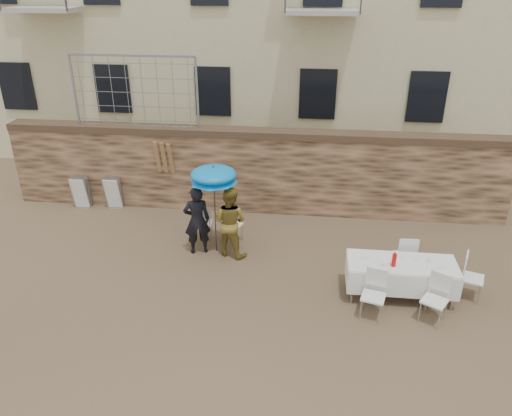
# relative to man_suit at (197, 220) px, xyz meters

# --- Properties ---
(ground) EXTENTS (80.00, 80.00, 0.00)m
(ground) POSITION_rel_man_suit_xyz_m (0.99, -2.61, -0.82)
(ground) COLOR brown
(ground) RESTS_ON ground
(stone_wall) EXTENTS (13.00, 0.50, 2.20)m
(stone_wall) POSITION_rel_man_suit_xyz_m (0.99, 2.39, 0.28)
(stone_wall) COLOR brown
(stone_wall) RESTS_ON ground
(chain_link_fence) EXTENTS (3.20, 0.06, 1.80)m
(chain_link_fence) POSITION_rel_man_suit_xyz_m (-2.01, 2.39, 2.28)
(chain_link_fence) COLOR gray
(chain_link_fence) RESTS_ON stone_wall
(man_suit) EXTENTS (0.69, 0.56, 1.63)m
(man_suit) POSITION_rel_man_suit_xyz_m (0.00, 0.00, 0.00)
(man_suit) COLOR black
(man_suit) RESTS_ON ground
(woman_dress) EXTENTS (0.97, 0.87, 1.66)m
(woman_dress) POSITION_rel_man_suit_xyz_m (0.75, 0.00, 0.01)
(woman_dress) COLOR #B29336
(woman_dress) RESTS_ON ground
(umbrella) EXTENTS (1.05, 1.05, 1.96)m
(umbrella) POSITION_rel_man_suit_xyz_m (0.40, 0.10, 1.03)
(umbrella) COLOR #3F3F44
(umbrella) RESTS_ON ground
(couple_chair_left) EXTENTS (0.53, 0.53, 0.96)m
(couple_chair_left) POSITION_rel_man_suit_xyz_m (-0.00, 0.55, -0.34)
(couple_chair_left) COLOR white
(couple_chair_left) RESTS_ON ground
(couple_chair_right) EXTENTS (0.61, 0.61, 0.96)m
(couple_chair_right) POSITION_rel_man_suit_xyz_m (0.70, 0.55, -0.34)
(couple_chair_right) COLOR white
(couple_chair_right) RESTS_ON ground
(banquet_table) EXTENTS (2.10, 0.85, 0.78)m
(banquet_table) POSITION_rel_man_suit_xyz_m (4.36, -1.22, -0.09)
(banquet_table) COLOR white
(banquet_table) RESTS_ON ground
(soda_bottle) EXTENTS (0.09, 0.09, 0.26)m
(soda_bottle) POSITION_rel_man_suit_xyz_m (4.16, -1.37, 0.09)
(soda_bottle) COLOR red
(soda_bottle) RESTS_ON banquet_table
(table_chair_front_left) EXTENTS (0.59, 0.59, 0.96)m
(table_chair_front_left) POSITION_rel_man_suit_xyz_m (3.76, -1.97, -0.34)
(table_chair_front_left) COLOR white
(table_chair_front_left) RESTS_ON ground
(table_chair_front_right) EXTENTS (0.66, 0.66, 0.96)m
(table_chair_front_right) POSITION_rel_man_suit_xyz_m (4.86, -1.97, -0.34)
(table_chair_front_right) COLOR white
(table_chair_front_right) RESTS_ON ground
(table_chair_back) EXTENTS (0.50, 0.50, 0.96)m
(table_chair_back) POSITION_rel_man_suit_xyz_m (4.56, -0.42, -0.34)
(table_chair_back) COLOR white
(table_chair_back) RESTS_ON ground
(table_chair_side) EXTENTS (0.61, 0.61, 0.96)m
(table_chair_side) POSITION_rel_man_suit_xyz_m (5.76, -1.12, -0.34)
(table_chair_side) COLOR white
(table_chair_side) RESTS_ON ground
(chair_stack_left) EXTENTS (0.46, 0.40, 0.92)m
(chair_stack_left) POSITION_rel_man_suit_xyz_m (-3.67, 2.11, -0.36)
(chair_stack_left) COLOR white
(chair_stack_left) RESTS_ON ground
(chair_stack_right) EXTENTS (0.46, 0.32, 0.92)m
(chair_stack_right) POSITION_rel_man_suit_xyz_m (-2.77, 2.11, -0.36)
(chair_stack_right) COLOR white
(chair_stack_right) RESTS_ON ground
(wood_planks) EXTENTS (0.70, 0.20, 2.00)m
(wood_planks) POSITION_rel_man_suit_xyz_m (-1.17, 2.18, 0.18)
(wood_planks) COLOR #A37749
(wood_planks) RESTS_ON ground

